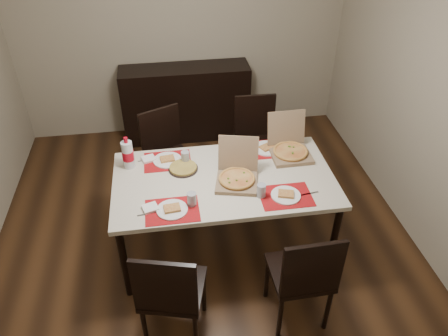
{
  "coord_description": "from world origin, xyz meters",
  "views": [
    {
      "loc": [
        -0.26,
        -2.93,
        2.92
      ],
      "look_at": [
        0.17,
        -0.14,
        0.85
      ],
      "focal_mm": 35.0,
      "sensor_mm": 36.0,
      "label": 1
    }
  ],
  "objects": [
    {
      "name": "ground",
      "position": [
        0.0,
        0.0,
        -0.01
      ],
      "size": [
        3.8,
        4.0,
        0.02
      ],
      "primitive_type": "cube",
      "color": "#3F2513",
      "rests_on": "ground"
    },
    {
      "name": "room_walls",
      "position": [
        0.0,
        0.43,
        1.73
      ],
      "size": [
        3.84,
        4.02,
        2.62
      ],
      "color": "gray",
      "rests_on": "ground"
    },
    {
      "name": "sideboard",
      "position": [
        0.0,
        1.78,
        0.45
      ],
      "size": [
        1.5,
        0.4,
        0.9
      ],
      "primitive_type": "cube",
      "color": "black",
      "rests_on": "ground"
    },
    {
      "name": "dining_table",
      "position": [
        0.17,
        -0.14,
        0.68
      ],
      "size": [
        1.8,
        1.0,
        0.75
      ],
      "color": "beige",
      "rests_on": "ground"
    },
    {
      "name": "chair_near_left",
      "position": [
        -0.33,
        -1.03,
        0.51
      ],
      "size": [
        0.51,
        0.51,
        0.93
      ],
      "color": "black",
      "rests_on": "ground"
    },
    {
      "name": "chair_near_right",
      "position": [
        0.6,
        -1.02,
        0.51
      ],
      "size": [
        0.43,
        0.43,
        0.93
      ],
      "color": "black",
      "rests_on": "ground"
    },
    {
      "name": "chair_far_left",
      "position": [
        -0.28,
        0.67,
        0.51
      ],
      "size": [
        0.56,
        0.56,
        0.93
      ],
      "color": "black",
      "rests_on": "ground"
    },
    {
      "name": "chair_far_right",
      "position": [
        0.65,
        0.8,
        0.51
      ],
      "size": [
        0.43,
        0.43,
        0.93
      ],
      "color": "black",
      "rests_on": "ground"
    },
    {
      "name": "setting_near_left",
      "position": [
        -0.25,
        -0.46,
        0.77
      ],
      "size": [
        0.46,
        0.3,
        0.11
      ],
      "color": "#AB0B11",
      "rests_on": "dining_table"
    },
    {
      "name": "setting_near_right",
      "position": [
        0.55,
        -0.44,
        0.77
      ],
      "size": [
        0.49,
        0.3,
        0.11
      ],
      "color": "#AB0B11",
      "rests_on": "dining_table"
    },
    {
      "name": "setting_far_left",
      "position": [
        -0.25,
        0.16,
        0.77
      ],
      "size": [
        0.45,
        0.3,
        0.11
      ],
      "color": "#AB0B11",
      "rests_on": "dining_table"
    },
    {
      "name": "setting_far_right",
      "position": [
        0.57,
        0.2,
        0.77
      ],
      "size": [
        0.48,
        0.3,
        0.11
      ],
      "color": "#AB0B11",
      "rests_on": "dining_table"
    },
    {
      "name": "napkin_loose",
      "position": [
        0.3,
        -0.25,
        0.76
      ],
      "size": [
        0.16,
        0.16,
        0.02
      ],
      "primitive_type": "cube",
      "rotation": [
        0.0,
        0.0,
        0.67
      ],
      "color": "white",
      "rests_on": "dining_table"
    },
    {
      "name": "pizza_box_center",
      "position": [
        0.27,
        -0.19,
        0.8
      ],
      "size": [
        0.4,
        0.43,
        0.33
      ],
      "color": "#7C6248",
      "rests_on": "dining_table"
    },
    {
      "name": "pizza_box_right",
      "position": [
        0.79,
        0.12,
        0.81
      ],
      "size": [
        0.34,
        0.38,
        0.34
      ],
      "color": "#7C6248",
      "rests_on": "dining_table"
    },
    {
      "name": "faina_plate",
      "position": [
        -0.15,
        0.02,
        0.76
      ],
      "size": [
        0.25,
        0.25,
        0.03
      ],
      "color": "black",
      "rests_on": "dining_table"
    },
    {
      "name": "dip_bowl",
      "position": [
        0.27,
        0.08,
        0.77
      ],
      "size": [
        0.15,
        0.15,
        0.03
      ],
      "primitive_type": "imported",
      "rotation": [
        0.0,
        0.0,
        0.25
      ],
      "color": "white",
      "rests_on": "dining_table"
    },
    {
      "name": "soda_bottle",
      "position": [
        -0.6,
        0.13,
        0.87
      ],
      "size": [
        0.1,
        0.1,
        0.29
      ],
      "color": "silver",
      "rests_on": "dining_table"
    }
  ]
}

